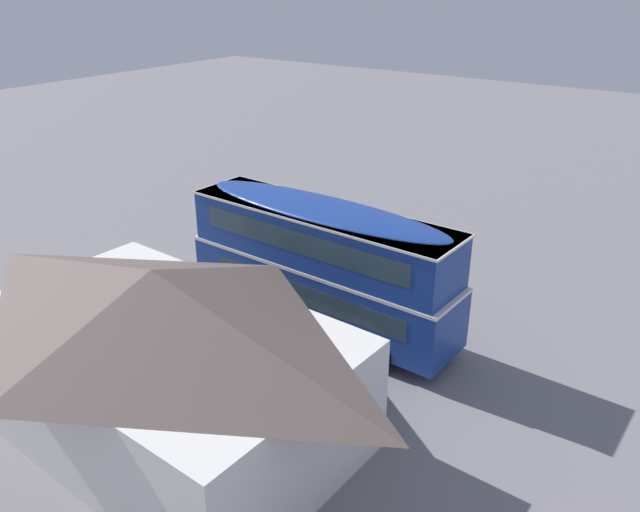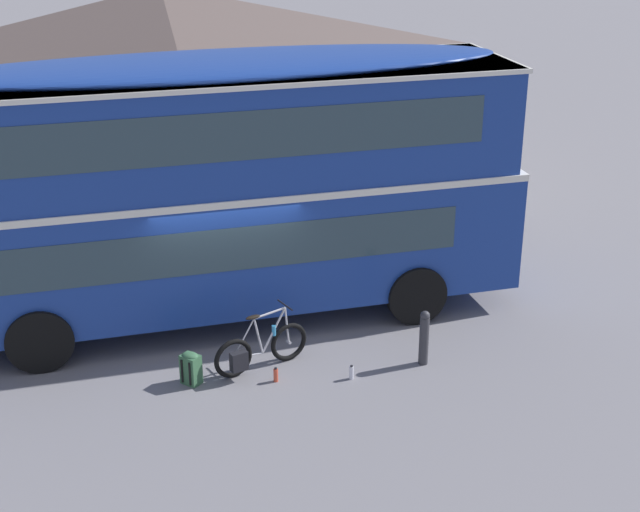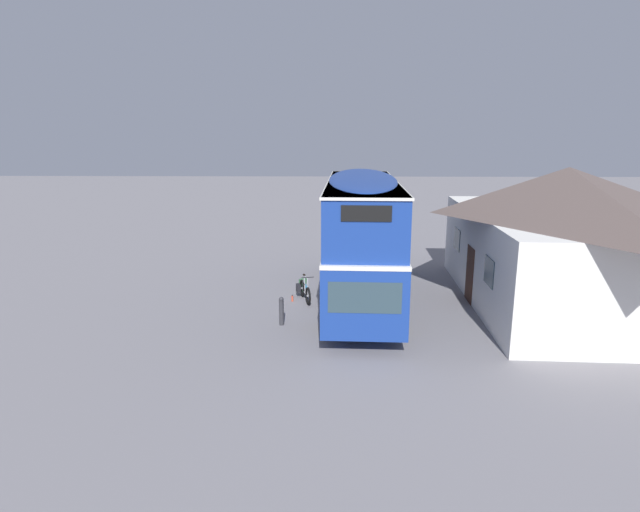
# 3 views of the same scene
# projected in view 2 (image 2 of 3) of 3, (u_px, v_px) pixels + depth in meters

# --- Properties ---
(ground_plane) EXTENTS (120.00, 120.00, 0.00)m
(ground_plane) POSITION_uv_depth(u_px,v_px,m) (223.00, 329.00, 16.72)
(ground_plane) COLOR slate
(double_decker_bus) EXTENTS (10.64, 2.92, 4.79)m
(double_decker_bus) POSITION_uv_depth(u_px,v_px,m) (221.00, 179.00, 16.20)
(double_decker_bus) COLOR black
(double_decker_bus) RESTS_ON ground
(touring_bicycle) EXTENTS (1.68, 0.74, 1.05)m
(touring_bicycle) POSITION_uv_depth(u_px,v_px,m) (259.00, 350.00, 15.22)
(touring_bicycle) COLOR black
(touring_bicycle) RESTS_ON ground
(backpack_on_ground) EXTENTS (0.36, 0.37, 0.55)m
(backpack_on_ground) POSITION_uv_depth(u_px,v_px,m) (191.00, 368.00, 14.86)
(backpack_on_ground) COLOR #386642
(backpack_on_ground) RESTS_ON ground
(water_bottle_clear_plastic) EXTENTS (0.07, 0.07, 0.25)m
(water_bottle_clear_plastic) POSITION_uv_depth(u_px,v_px,m) (351.00, 372.00, 15.05)
(water_bottle_clear_plastic) COLOR silver
(water_bottle_clear_plastic) RESTS_ON ground
(water_bottle_red_squeeze) EXTENTS (0.08, 0.08, 0.25)m
(water_bottle_red_squeeze) POSITION_uv_depth(u_px,v_px,m) (276.00, 375.00, 14.98)
(water_bottle_red_squeeze) COLOR #D84C33
(water_bottle_red_squeeze) RESTS_ON ground
(pub_building) EXTENTS (11.33, 7.31, 5.05)m
(pub_building) POSITION_uv_depth(u_px,v_px,m) (167.00, 91.00, 22.71)
(pub_building) COLOR silver
(pub_building) RESTS_ON ground
(kerb_bollard) EXTENTS (0.16, 0.16, 0.97)m
(kerb_bollard) POSITION_uv_depth(u_px,v_px,m) (424.00, 337.00, 15.37)
(kerb_bollard) COLOR #333338
(kerb_bollard) RESTS_ON ground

